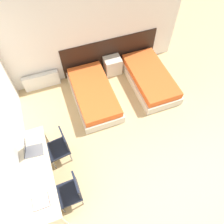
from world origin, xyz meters
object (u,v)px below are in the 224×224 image
at_px(bed_near_door, 150,79).
at_px(chair_near_laptop, 60,146).
at_px(chair_near_notebook, 71,191).
at_px(laptop, 31,150).
at_px(bed_near_window, 94,94).
at_px(nightstand, 113,66).

relative_size(bed_near_door, chair_near_laptop, 2.07).
xyz_separation_m(chair_near_notebook, laptop, (-0.50, 0.88, 0.34)).
height_order(bed_near_door, chair_near_laptop, chair_near_laptop).
relative_size(bed_near_window, chair_near_laptop, 2.07).
bearing_deg(chair_near_laptop, chair_near_notebook, -97.26).
bearing_deg(bed_near_window, nightstand, 43.86).
bearing_deg(chair_near_laptop, bed_near_window, 41.70).
bearing_deg(chair_near_notebook, nightstand, 55.63).
bearing_deg(chair_near_laptop, bed_near_door, 17.99).
xyz_separation_m(nightstand, chair_near_notebook, (-1.89, -2.97, 0.24)).
height_order(bed_near_window, nightstand, nightstand).
relative_size(bed_near_door, chair_near_notebook, 2.07).
bearing_deg(bed_near_door, bed_near_window, 180.00).
height_order(bed_near_door, chair_near_notebook, chair_near_notebook).
height_order(chair_near_laptop, laptop, laptop).
relative_size(chair_near_laptop, laptop, 2.41).
height_order(nightstand, chair_near_laptop, chair_near_laptop).
bearing_deg(chair_near_notebook, bed_near_window, 61.65).
relative_size(chair_near_laptop, chair_near_notebook, 1.00).
height_order(bed_near_door, laptop, laptop).
relative_size(bed_near_door, nightstand, 3.81).
bearing_deg(chair_near_notebook, bed_near_door, 37.63).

